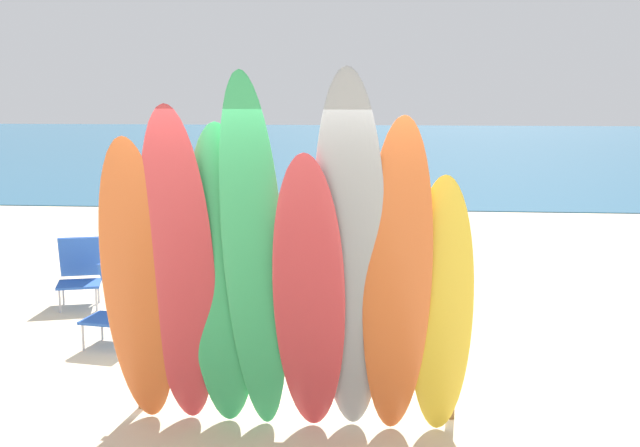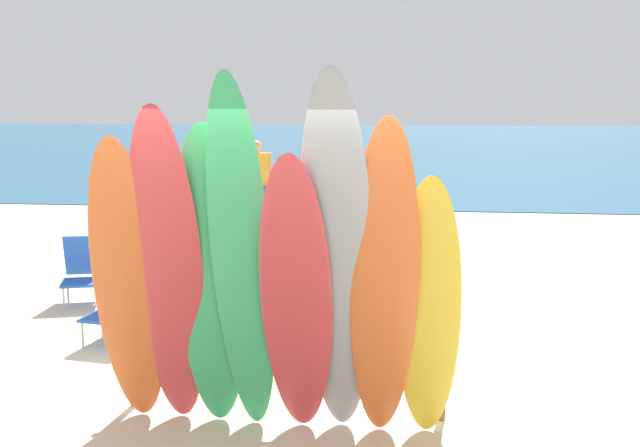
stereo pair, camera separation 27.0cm
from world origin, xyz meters
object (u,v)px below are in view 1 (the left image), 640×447
beach_chair_striped (118,302)px  surfboard_rack (293,350)px  surfboard_orange_6 (397,284)px  surfboard_green_2 (223,281)px  beachgoer_strolling (228,194)px  surfboard_red_1 (179,274)px  surfboard_red_4 (309,300)px  surfboard_orange_0 (138,287)px  surfboard_green_3 (254,262)px  surfboard_yellow_7 (441,309)px  beach_chair_red (80,270)px  surfboard_grey_5 (350,263)px  beachgoer_photographing (246,180)px

beach_chair_striped → surfboard_rack: bearing=-30.4°
surfboard_orange_6 → beach_chair_striped: size_ratio=3.09×
surfboard_green_2 → beachgoer_strolling: 7.29m
surfboard_red_1 → surfboard_red_4: bearing=-6.8°
surfboard_orange_0 → surfboard_orange_6: surfboard_orange_6 is taller
surfboard_green_3 → surfboard_yellow_7: (1.37, 0.12, -0.36)m
surfboard_red_4 → surfboard_yellow_7: surfboard_red_4 is taller
surfboard_rack → beach_chair_red: (-3.02, 3.13, -0.10)m
surfboard_orange_0 → surfboard_green_3: bearing=-9.3°
surfboard_grey_5 → surfboard_yellow_7: size_ratio=1.38×
surfboard_grey_5 → surfboard_yellow_7: 0.78m
surfboard_rack → surfboard_green_2: size_ratio=1.09×
surfboard_rack → surfboard_yellow_7: bearing=-20.8°
surfboard_red_4 → beach_chair_striped: 3.26m
surfboard_grey_5 → beach_chair_red: bearing=134.7°
surfboard_red_1 → surfboard_green_2: bearing=8.1°
surfboard_orange_6 → surfboard_green_3: bearing=175.3°
beach_chair_striped → surfboard_orange_0: bearing=-57.5°
beachgoer_photographing → beach_chair_striped: 6.50m
surfboard_red_4 → beachgoer_strolling: (-2.07, 7.28, -0.20)m
surfboard_red_1 → surfboard_grey_5: bearing=-6.8°
beachgoer_photographing → surfboard_green_3: bearing=69.4°
surfboard_red_1 → beachgoer_photographing: 8.75m
surfboard_red_4 → surfboard_orange_6: surfboard_orange_6 is taller
surfboard_orange_6 → surfboard_yellow_7: 0.40m
surfboard_orange_0 → surfboard_red_4: (1.30, -0.08, -0.05)m
surfboard_rack → beachgoer_strolling: 6.98m
surfboard_green_2 → beachgoer_strolling: (-1.41, 7.15, -0.30)m
surfboard_red_1 → beach_chair_red: bearing=118.9°
surfboard_rack → surfboard_green_3: size_ratio=0.94×
surfboard_red_4 → surfboard_grey_5: bearing=-4.1°
surfboard_rack → surfboard_red_4: size_ratio=1.16×
surfboard_orange_0 → surfboard_red_1: (0.32, -0.01, 0.11)m
beach_chair_striped → surfboard_yellow_7: bearing=-24.4°
beachgoer_photographing → surfboard_orange_0: bearing=63.7°
surfboard_orange_0 → surfboard_green_2: surfboard_green_2 is taller
surfboard_yellow_7 → beach_chair_red: size_ratio=2.52×
surfboard_rack → surfboard_green_3: surfboard_green_3 is taller
surfboard_green_2 → beachgoer_photographing: bearing=95.3°
surfboard_orange_6 → beachgoer_strolling: (-2.71, 7.26, -0.33)m
surfboard_green_3 → surfboard_grey_5: (0.70, -0.03, 0.01)m
surfboard_green_3 → surfboard_yellow_7: size_ratio=1.36×
surfboard_grey_5 → surfboard_orange_0: bearing=177.6°
surfboard_grey_5 → beachgoer_photographing: surfboard_grey_5 is taller
beachgoer_strolling → surfboard_orange_0: bearing=-148.8°
beachgoer_photographing → beach_chair_striped: size_ratio=2.07×
surfboard_green_3 → beachgoer_strolling: surfboard_green_3 is taller
surfboard_green_3 → beach_chair_striped: (-1.83, 2.27, -0.96)m
surfboard_red_1 → surfboard_orange_6: size_ratio=1.03×
surfboard_green_3 → beach_chair_red: bearing=132.3°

